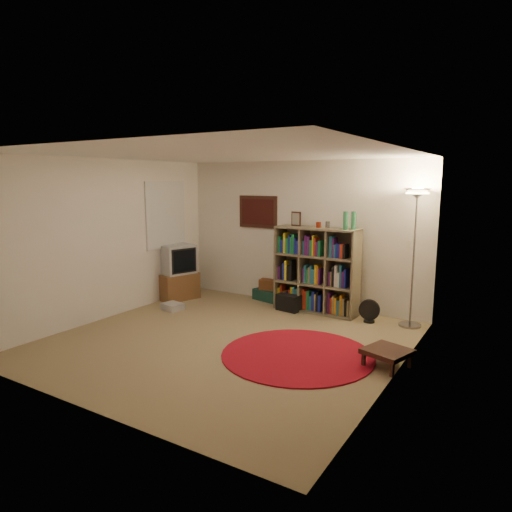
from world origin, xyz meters
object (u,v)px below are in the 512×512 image
(tv_stand, at_px, (178,273))
(side_table, at_px, (387,352))
(bookshelf, at_px, (315,271))
(suitcase, at_px, (271,295))
(floor_lamp, at_px, (416,212))
(floor_fan, at_px, (369,311))

(tv_stand, xyz_separation_m, side_table, (4.18, -1.13, -0.30))
(bookshelf, xyz_separation_m, suitcase, (-0.97, 0.24, -0.58))
(tv_stand, bearing_deg, floor_lamp, 26.13)
(floor_fan, xyz_separation_m, side_table, (0.71, -1.55, 0.00))
(suitcase, relative_size, side_table, 1.14)
(floor_lamp, xyz_separation_m, suitcase, (-2.52, 0.23, -1.61))
(tv_stand, bearing_deg, suitcase, 45.88)
(side_table, bearing_deg, floor_fan, 114.46)
(tv_stand, distance_m, suitcase, 1.77)
(bookshelf, bearing_deg, floor_lamp, 2.65)
(floor_lamp, height_order, suitcase, floor_lamp)
(floor_lamp, xyz_separation_m, tv_stand, (-4.05, -0.58, -1.22))
(bookshelf, xyz_separation_m, floor_fan, (0.97, -0.14, -0.50))
(bookshelf, relative_size, floor_fan, 4.66)
(suitcase, bearing_deg, side_table, -22.83)
(floor_fan, xyz_separation_m, tv_stand, (-3.47, -0.43, 0.30))
(tv_stand, height_order, side_table, tv_stand)
(bookshelf, distance_m, suitcase, 1.16)
(floor_fan, bearing_deg, bookshelf, 160.55)
(floor_fan, distance_m, side_table, 1.71)
(suitcase, bearing_deg, floor_fan, 2.23)
(floor_fan, bearing_deg, floor_lamp, 3.15)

